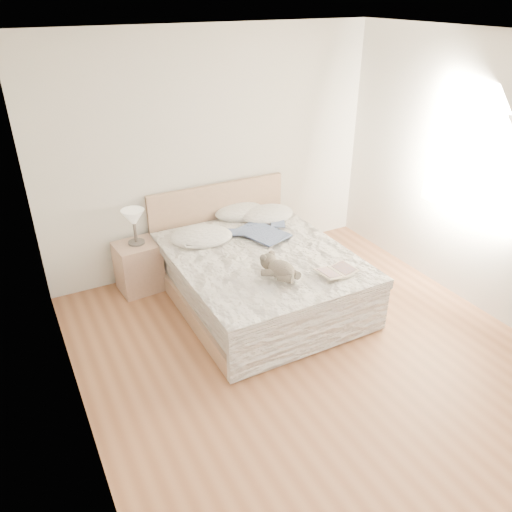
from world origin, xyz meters
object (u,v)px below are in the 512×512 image
(bed, at_px, (257,274))
(childrens_book, at_px, (336,272))
(nightstand, at_px, (139,267))
(teddy_bear, at_px, (281,276))
(photo_book, at_px, (197,242))
(table_lamp, at_px, (134,220))

(bed, height_order, childrens_book, bed)
(bed, bearing_deg, nightstand, 142.95)
(childrens_book, bearing_deg, teddy_bear, 159.35)
(bed, distance_m, photo_book, 0.73)
(bed, bearing_deg, childrens_book, -61.67)
(bed, height_order, teddy_bear, bed)
(table_lamp, bearing_deg, photo_book, -37.79)
(photo_book, bearing_deg, childrens_book, -45.49)
(table_lamp, bearing_deg, childrens_book, -47.62)
(teddy_bear, bearing_deg, photo_book, 90.76)
(nightstand, relative_size, childrens_book, 1.53)
(photo_book, distance_m, teddy_bear, 1.13)
(nightstand, height_order, teddy_bear, teddy_bear)
(nightstand, xyz_separation_m, table_lamp, (0.02, 0.02, 0.56))
(bed, distance_m, table_lamp, 1.44)
(bed, relative_size, teddy_bear, 5.85)
(childrens_book, bearing_deg, photo_book, 122.85)
(childrens_book, bearing_deg, table_lamp, 127.22)
(photo_book, height_order, teddy_bear, teddy_bear)
(table_lamp, relative_size, childrens_book, 1.06)
(childrens_book, relative_size, teddy_bear, 1.00)
(childrens_book, xyz_separation_m, teddy_bear, (-0.52, 0.14, 0.02))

